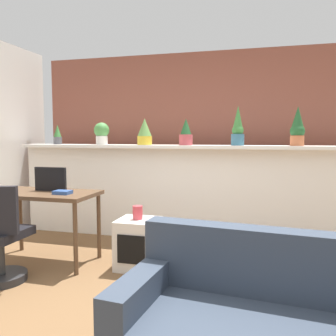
{
  "coord_description": "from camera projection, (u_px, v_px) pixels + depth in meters",
  "views": [
    {
      "loc": [
        0.89,
        -2.37,
        1.33
      ],
      "look_at": [
        -0.07,
        1.19,
        1.0
      ],
      "focal_mm": 37.68,
      "sensor_mm": 36.0,
      "label": 1
    }
  ],
  "objects": [
    {
      "name": "plant_shelf",
      "position": [
        189.0,
        147.0,
        4.4
      ],
      "size": [
        4.62,
        0.37,
        0.04
      ],
      "primitive_type": "cube",
      "color": "white",
      "rests_on": "divider_wall"
    },
    {
      "name": "tv_monitor",
      "position": [
        51.0,
        179.0,
        3.77
      ],
      "size": [
        0.36,
        0.04,
        0.26
      ],
      "primitive_type": "cube",
      "color": "black",
      "rests_on": "desk"
    },
    {
      "name": "desk",
      "position": [
        44.0,
        200.0,
        3.72
      ],
      "size": [
        1.1,
        0.6,
        0.75
      ],
      "color": "brown",
      "rests_on": "ground"
    },
    {
      "name": "potted_plant_3",
      "position": [
        186.0,
        133.0,
        4.37
      ],
      "size": [
        0.17,
        0.17,
        0.33
      ],
      "color": "#B7474C",
      "rests_on": "plant_shelf"
    },
    {
      "name": "potted_plant_1",
      "position": [
        102.0,
        133.0,
        4.72
      ],
      "size": [
        0.2,
        0.2,
        0.29
      ],
      "color": "silver",
      "rests_on": "plant_shelf"
    },
    {
      "name": "potted_plant_2",
      "position": [
        145.0,
        132.0,
        4.51
      ],
      "size": [
        0.19,
        0.19,
        0.34
      ],
      "color": "gold",
      "rests_on": "plant_shelf"
    },
    {
      "name": "brick_wall_behind",
      "position": [
        198.0,
        142.0,
        5.02
      ],
      "size": [
        4.62,
        0.1,
        2.5
      ],
      "primitive_type": "cube",
      "color": "brown",
      "rests_on": "ground"
    },
    {
      "name": "book_on_desk",
      "position": [
        63.0,
        192.0,
        3.57
      ],
      "size": [
        0.17,
        0.13,
        0.04
      ],
      "primitive_type": "cube",
      "color": "#2D4C8C",
      "rests_on": "desk"
    },
    {
      "name": "vase_on_shelf",
      "position": [
        138.0,
        213.0,
        3.55
      ],
      "size": [
        0.1,
        0.1,
        0.14
      ],
      "primitive_type": "cylinder",
      "color": "#CC3D47",
      "rests_on": "side_cube_shelf"
    },
    {
      "name": "potted_plant_0",
      "position": [
        58.0,
        135.0,
        4.9
      ],
      "size": [
        0.11,
        0.11,
        0.27
      ],
      "color": "#4C4C51",
      "rests_on": "plant_shelf"
    },
    {
      "name": "side_cube_shelf",
      "position": [
        138.0,
        244.0,
        3.57
      ],
      "size": [
        0.4,
        0.41,
        0.5
      ],
      "color": "silver",
      "rests_on": "ground"
    },
    {
      "name": "ground_plane",
      "position": [
        135.0,
        316.0,
        2.63
      ],
      "size": [
        12.0,
        12.0,
        0.0
      ],
      "primitive_type": "plane",
      "color": "brown"
    },
    {
      "name": "divider_wall",
      "position": [
        189.0,
        195.0,
        4.5
      ],
      "size": [
        4.62,
        0.16,
        1.19
      ],
      "primitive_type": "cube",
      "color": "white",
      "rests_on": "ground"
    },
    {
      "name": "potted_plant_5",
      "position": [
        298.0,
        128.0,
        4.04
      ],
      "size": [
        0.17,
        0.17,
        0.45
      ],
      "color": "#C66B42",
      "rests_on": "plant_shelf"
    },
    {
      "name": "potted_plant_4",
      "position": [
        238.0,
        129.0,
        4.2
      ],
      "size": [
        0.16,
        0.16,
        0.47
      ],
      "color": "#386B84",
      "rests_on": "plant_shelf"
    }
  ]
}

